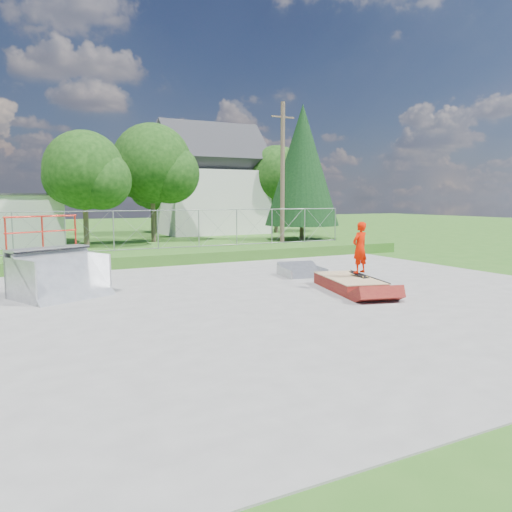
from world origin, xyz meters
The scene contains 16 objects.
ground centered at (0.00, 0.00, 0.00)m, with size 120.00×120.00×0.00m, color #2D631C.
concrete_pad centered at (0.00, 0.00, 0.02)m, with size 20.00×16.00×0.04m, color gray.
grass_berm centered at (0.00, 9.50, 0.25)m, with size 24.00×3.00×0.50m, color #2D631C.
grind_box centered at (3.02, 0.33, 0.20)m, with size 1.97×2.99×0.41m.
quarter_pipe centered at (-4.98, 3.18, 1.16)m, with size 2.33×1.97×2.33m, color #9EA1A6, non-canonical shape.
flat_bank_ramp centered at (3.22, 3.30, 0.22)m, with size 1.42×1.52×0.44m, color #9EA1A6, non-canonical shape.
skateboard centered at (3.38, 0.29, 0.45)m, with size 0.22×0.80×0.02m, color black.
skater centered at (3.38, 0.29, 1.25)m, with size 0.58×0.38×1.59m, color red.
chain_link_fence centered at (0.00, 10.50, 1.40)m, with size 20.00×0.06×1.80m, color gray, non-canonical shape.
gable_house centered at (9.00, 26.00, 3.84)m, with size 8.40×6.08×8.94m.
utility_pole centered at (7.50, 12.00, 4.00)m, with size 0.24×0.24×8.00m, color brown.
tree_left_near centered at (-1.75, 17.83, 4.24)m, with size 4.76×4.48×6.65m.
tree_center centered at (2.78, 19.81, 4.85)m, with size 5.44×5.12×7.60m.
tree_right_far centered at (14.27, 23.82, 4.54)m, with size 5.10×4.80×7.12m.
tree_back_mid centered at (5.21, 27.86, 3.63)m, with size 4.08×3.84×5.70m.
conifer_tree centered at (12.00, 17.00, 5.05)m, with size 5.04×5.04×9.10m.
Camera 1 is at (-6.57, -11.82, 2.83)m, focal length 35.00 mm.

